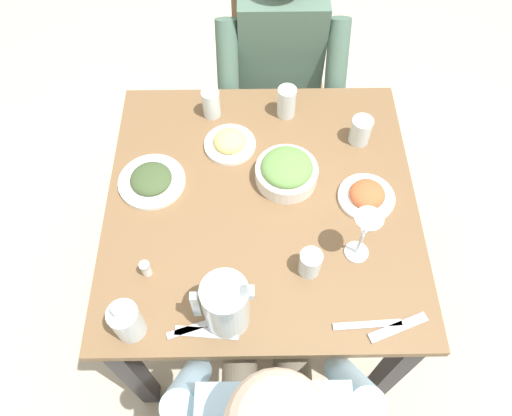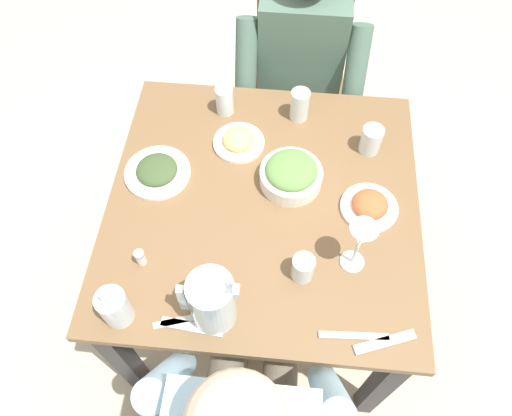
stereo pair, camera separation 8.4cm
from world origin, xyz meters
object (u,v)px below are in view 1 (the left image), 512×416
salad_bowl (287,171)px  salt_shaker (146,269)px  plate_rice_curry (367,195)px  wine_glass (365,229)px  diner_far (270,412)px  water_glass_far_right (286,102)px  water_glass_far_left (310,263)px  plate_fries (230,142)px  plate_dolmas (151,180)px  oil_carafe (127,322)px  diner_near (280,81)px  water_glass_near_left (211,103)px  chair_near (277,73)px  water_pitcher (226,305)px  water_glass_center (361,131)px  dining_table (261,218)px

salad_bowl → salt_shaker: size_ratio=3.63×
plate_rice_curry → wine_glass: (0.05, 0.19, 0.12)m
diner_far → water_glass_far_right: (-0.08, -0.96, 0.13)m
water_glass_far_left → plate_fries: bearing=-63.1°
plate_dolmas → oil_carafe: bearing=89.2°
diner_near → wine_glass: size_ratio=5.99×
oil_carafe → water_glass_near_left: bearing=-103.8°
chair_near → water_glass_far_left: 1.08m
diner_far → water_pitcher: bearing=-64.2°
salad_bowl → water_glass_center: bearing=-147.8°
water_glass_center → salt_shaker: 0.81m
water_glass_near_left → plate_dolmas: bearing=58.2°
plate_rice_curry → salt_shaker: (0.65, 0.24, 0.01)m
chair_near → wine_glass: bearing=100.5°
plate_rice_curry → salt_shaker: 0.70m
water_glass_far_left → salad_bowl: bearing=-81.0°
plate_dolmas → oil_carafe: size_ratio=1.28×
plate_rice_curry → plate_fries: 0.48m
diner_far → water_glass_far_right: diner_far is taller
dining_table → diner_far: bearing=91.0°
dining_table → plate_dolmas: plate_dolmas is taller
water_glass_near_left → wine_glass: bearing=128.6°
water_glass_center → diner_far: bearing=69.2°
water_glass_center → salt_shaker: water_glass_center is taller
chair_near → water_glass_center: bearing=113.0°
diner_far → plate_fries: size_ratio=6.86×
water_pitcher → plate_dolmas: (0.25, -0.45, -0.08)m
diner_near → wine_glass: diner_near is taller
water_pitcher → chair_near: bearing=-98.9°
plate_dolmas → salt_shaker: bearing=93.2°
plate_dolmas → water_glass_far_left: size_ratio=2.48×
diner_far → salt_shaker: 0.51m
water_glass_far_left → water_glass_near_left: bearing=-63.8°
diner_far → water_glass_far_left: size_ratio=13.77×
chair_near → wine_glass: (-0.18, 0.99, 0.37)m
dining_table → diner_far: size_ratio=0.82×
plate_rice_curry → water_glass_far_left: (0.19, 0.24, 0.02)m
plate_dolmas → wine_glass: wine_glass is taller
salad_bowl → water_glass_far_right: size_ratio=1.72×
water_glass_far_right → water_glass_center: (-0.24, 0.12, -0.01)m
diner_near → plate_dolmas: size_ratio=5.56×
diner_near → chair_near: bearing=-90.0°
salad_bowl → plate_dolmas: (0.43, 0.01, -0.03)m
water_glass_far_left → dining_table: bearing=-61.4°
wine_glass → water_pitcher: bearing=27.3°
chair_near → water_pitcher: water_pitcher is taller
dining_table → wine_glass: (-0.27, 0.19, 0.25)m
salad_bowl → dining_table: bearing=44.8°
water_glass_far_right → salt_shaker: bearing=55.1°
plate_rice_curry → plate_dolmas: bearing=-5.9°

